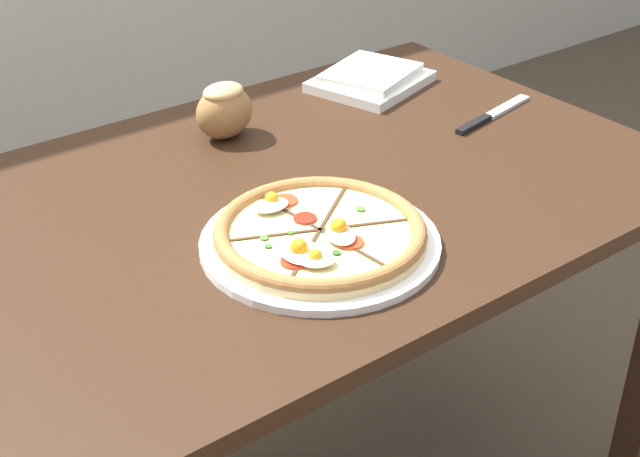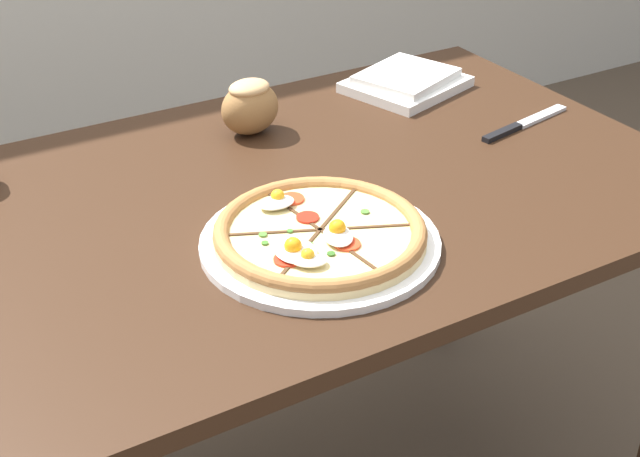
# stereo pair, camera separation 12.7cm
# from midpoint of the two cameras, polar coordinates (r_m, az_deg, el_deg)

# --- Properties ---
(dining_table) EXTENTS (1.47, 0.82, 0.77)m
(dining_table) POSITION_cam_midpoint_polar(r_m,az_deg,el_deg) (1.45, -7.55, -2.28)
(dining_table) COLOR #331E11
(dining_table) RESTS_ON ground_plane
(pizza) EXTENTS (0.35, 0.35, 0.05)m
(pizza) POSITION_cam_midpoint_polar(r_m,az_deg,el_deg) (1.27, -2.88, -0.53)
(pizza) COLOR white
(pizza) RESTS_ON dining_table
(napkin_folded) EXTENTS (0.26, 0.24, 0.04)m
(napkin_folded) POSITION_cam_midpoint_polar(r_m,az_deg,el_deg) (1.82, 1.25, 9.53)
(napkin_folded) COLOR silver
(napkin_folded) RESTS_ON dining_table
(bread_piece_mid) EXTENTS (0.12, 0.10, 0.10)m
(bread_piece_mid) POSITION_cam_midpoint_polar(r_m,az_deg,el_deg) (1.61, -8.43, 7.49)
(bread_piece_mid) COLOR olive
(bread_piece_mid) RESTS_ON dining_table
(knife_main) EXTENTS (0.23, 0.06, 0.01)m
(knife_main) POSITION_cam_midpoint_polar(r_m,az_deg,el_deg) (1.71, 8.90, 7.17)
(knife_main) COLOR silver
(knife_main) RESTS_ON dining_table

